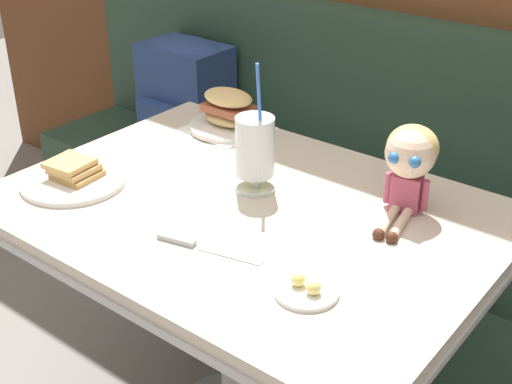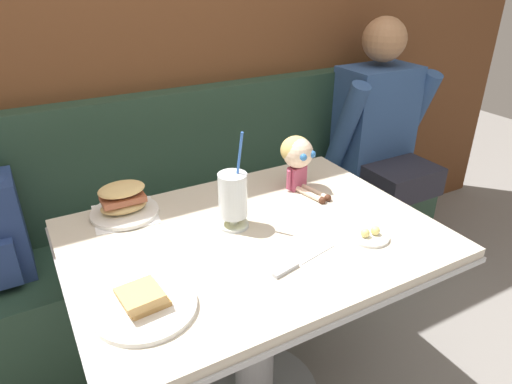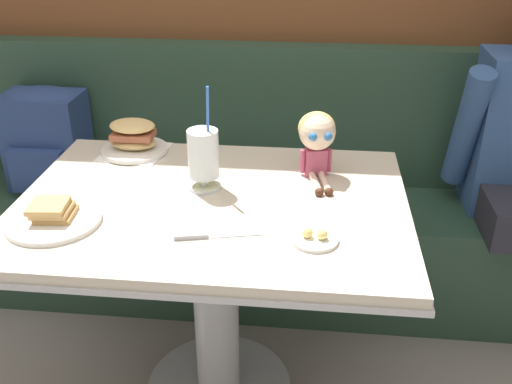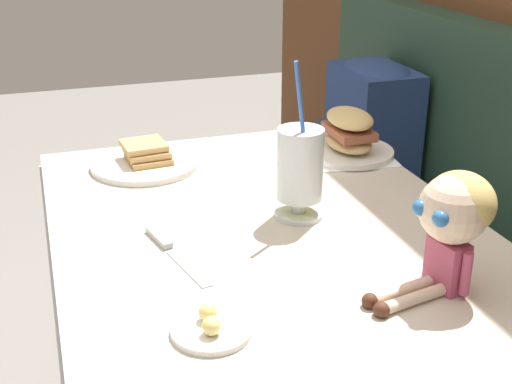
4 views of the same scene
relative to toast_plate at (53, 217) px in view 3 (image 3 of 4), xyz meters
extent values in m
cube|color=#233D2D|center=(0.39, 0.76, -0.53)|extent=(2.60, 0.48, 0.45)
cube|color=#233D2D|center=(0.39, 0.95, -0.03)|extent=(2.60, 0.10, 0.55)
cube|color=beige|center=(0.39, 0.17, -0.03)|extent=(1.10, 0.80, 0.03)
cube|color=#B7BABF|center=(0.39, 0.17, -0.05)|extent=(1.11, 0.81, 0.02)
cylinder|color=#A5A8AD|center=(0.39, 0.17, -0.39)|extent=(0.14, 0.14, 0.65)
cylinder|color=white|center=(0.00, 0.00, -0.01)|extent=(0.25, 0.25, 0.01)
cube|color=tan|center=(0.01, 0.01, 0.01)|extent=(0.10, 0.10, 0.01)
cube|color=tan|center=(0.00, 0.00, 0.02)|extent=(0.10, 0.10, 0.01)
cube|color=tan|center=(-0.01, 0.00, 0.04)|extent=(0.10, 0.10, 0.01)
cylinder|color=silver|center=(0.36, 0.24, -0.01)|extent=(0.10, 0.10, 0.01)
cylinder|color=silver|center=(0.36, 0.24, 0.01)|extent=(0.03, 0.03, 0.03)
cylinder|color=silver|center=(0.36, 0.24, 0.09)|extent=(0.09, 0.09, 0.14)
cylinder|color=#E0DB6B|center=(0.36, 0.24, 0.08)|extent=(0.08, 0.08, 0.11)
cylinder|color=blue|center=(0.38, 0.23, 0.19)|extent=(0.02, 0.04, 0.22)
cube|color=white|center=(0.08, 0.48, -0.01)|extent=(0.22, 0.22, 0.00)
cylinder|color=white|center=(0.08, 0.48, -0.01)|extent=(0.22, 0.22, 0.01)
ellipsoid|color=tan|center=(0.08, 0.48, 0.02)|extent=(0.15, 0.10, 0.04)
cube|color=#995138|center=(0.08, 0.48, 0.05)|extent=(0.14, 0.09, 0.02)
ellipsoid|color=tan|center=(0.08, 0.48, 0.08)|extent=(0.15, 0.10, 0.04)
cylinder|color=white|center=(0.68, -0.02, -0.01)|extent=(0.12, 0.12, 0.01)
sphere|color=#F4E07A|center=(0.67, -0.02, 0.01)|extent=(0.03, 0.03, 0.03)
sphere|color=#F4E07A|center=(0.70, -0.03, 0.01)|extent=(0.03, 0.03, 0.03)
cube|color=silver|center=(0.49, -0.01, -0.01)|extent=(0.14, 0.05, 0.00)
cube|color=#B2B5BA|center=(0.38, -0.04, -0.01)|extent=(0.09, 0.04, 0.01)
cube|color=#B74C6B|center=(0.68, 0.37, 0.03)|extent=(0.07, 0.05, 0.08)
sphere|color=beige|center=(0.68, 0.37, 0.12)|extent=(0.11, 0.11, 0.11)
ellipsoid|color=#D8B766|center=(0.68, 0.38, 0.13)|extent=(0.13, 0.12, 0.10)
sphere|color=#2D6BB2|center=(0.67, 0.32, 0.13)|extent=(0.03, 0.03, 0.03)
sphere|color=#2D6BB2|center=(0.71, 0.32, 0.13)|extent=(0.03, 0.03, 0.03)
cylinder|color=beige|center=(0.68, 0.29, -0.01)|extent=(0.04, 0.12, 0.02)
cylinder|color=beige|center=(0.71, 0.29, -0.01)|extent=(0.04, 0.12, 0.02)
sphere|color=#4C2819|center=(0.69, 0.23, -0.01)|extent=(0.03, 0.03, 0.03)
sphere|color=#4C2819|center=(0.72, 0.23, -0.01)|extent=(0.03, 0.03, 0.03)
cylinder|color=#B74C6B|center=(0.64, 0.36, 0.03)|extent=(0.02, 0.02, 0.07)
cylinder|color=#B74C6B|center=(0.72, 0.38, 0.03)|extent=(0.02, 0.02, 0.07)
cube|color=navy|center=(-0.37, 0.78, -0.12)|extent=(0.30, 0.20, 0.38)
cube|color=navy|center=(-0.37, 0.66, -0.19)|extent=(0.21, 0.05, 0.17)
ellipsoid|color=navy|center=(-0.37, 0.78, 0.06)|extent=(0.29, 0.19, 0.07)
cylinder|color=#2D4C7F|center=(1.21, 0.74, 0.01)|extent=(0.09, 0.25, 0.48)
camera|label=1|loc=(1.25, -0.89, 0.75)|focal=48.82mm
camera|label=2|loc=(-0.18, -0.87, 0.73)|focal=31.99mm
camera|label=3|loc=(0.67, -1.28, 0.76)|focal=41.27mm
camera|label=4|loc=(1.50, -0.22, 0.57)|focal=48.32mm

